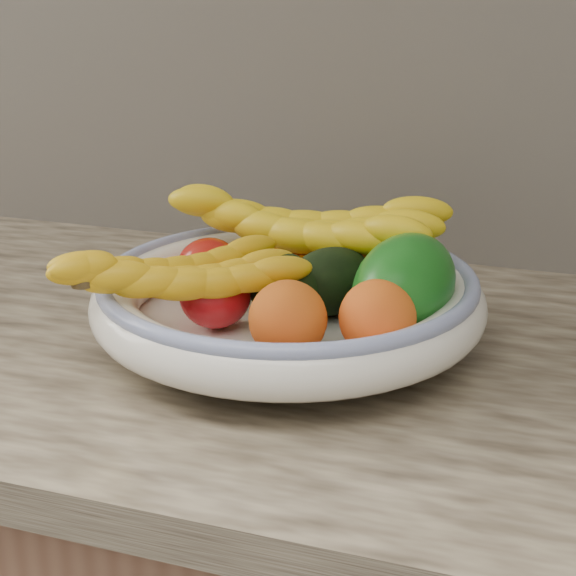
# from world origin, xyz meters

# --- Properties ---
(fruit_bowl) EXTENTS (0.39, 0.39, 0.08)m
(fruit_bowl) POSITION_xyz_m (0.00, 1.66, 0.95)
(fruit_bowl) COLOR white
(fruit_bowl) RESTS_ON kitchen_counter
(clementine_back_left) EXTENTS (0.07, 0.07, 0.05)m
(clementine_back_left) POSITION_xyz_m (-0.03, 1.77, 0.95)
(clementine_back_left) COLOR #F35605
(clementine_back_left) RESTS_ON fruit_bowl
(clementine_back_right) EXTENTS (0.07, 0.07, 0.05)m
(clementine_back_right) POSITION_xyz_m (0.04, 1.77, 0.95)
(clementine_back_right) COLOR #F25C05
(clementine_back_right) RESTS_ON fruit_bowl
(clementine_back_mid) EXTENTS (0.06, 0.06, 0.05)m
(clementine_back_mid) POSITION_xyz_m (0.01, 1.73, 0.95)
(clementine_back_mid) COLOR orange
(clementine_back_mid) RESTS_ON fruit_bowl
(tomato_left) EXTENTS (0.08, 0.08, 0.06)m
(tomato_left) POSITION_xyz_m (-0.10, 1.69, 0.96)
(tomato_left) COLOR #A3130C
(tomato_left) RESTS_ON fruit_bowl
(tomato_near_left) EXTENTS (0.09, 0.09, 0.06)m
(tomato_near_left) POSITION_xyz_m (-0.06, 1.61, 0.96)
(tomato_near_left) COLOR #A80E15
(tomato_near_left) RESTS_ON fruit_bowl
(avocado_center) EXTENTS (0.11, 0.12, 0.07)m
(avocado_center) POSITION_xyz_m (-0.00, 1.65, 0.96)
(avocado_center) COLOR black
(avocado_center) RESTS_ON fruit_bowl
(avocado_right) EXTENTS (0.11, 0.12, 0.07)m
(avocado_right) POSITION_xyz_m (0.04, 1.68, 0.96)
(avocado_right) COLOR black
(avocado_right) RESTS_ON fruit_bowl
(green_mango) EXTENTS (0.13, 0.15, 0.12)m
(green_mango) POSITION_xyz_m (0.12, 1.66, 0.98)
(green_mango) COLOR #105912
(green_mango) RESTS_ON fruit_bowl
(peach_front) EXTENTS (0.07, 0.07, 0.07)m
(peach_front) POSITION_xyz_m (0.03, 1.57, 0.97)
(peach_front) COLOR orange
(peach_front) RESTS_ON fruit_bowl
(peach_right) EXTENTS (0.07, 0.07, 0.07)m
(peach_right) POSITION_xyz_m (0.11, 1.59, 0.97)
(peach_right) COLOR orange
(peach_right) RESTS_ON fruit_bowl
(banana_bunch_back) EXTENTS (0.33, 0.14, 0.09)m
(banana_bunch_back) POSITION_xyz_m (-0.02, 1.75, 0.99)
(banana_bunch_back) COLOR yellow
(banana_bunch_back) RESTS_ON fruit_bowl
(banana_bunch_front) EXTENTS (0.25, 0.25, 0.07)m
(banana_bunch_front) POSITION_xyz_m (-0.08, 1.58, 0.98)
(banana_bunch_front) COLOR gold
(banana_bunch_front) RESTS_ON fruit_bowl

